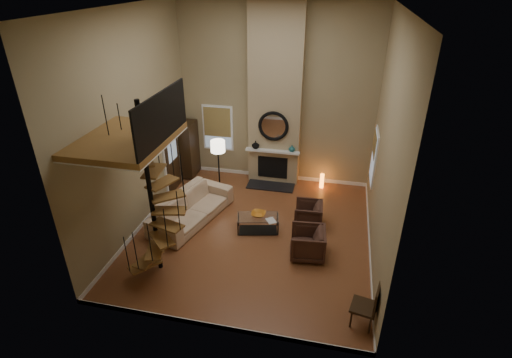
% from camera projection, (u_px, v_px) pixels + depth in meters
% --- Properties ---
extents(ground, '(6.00, 6.50, 0.01)m').
position_uv_depth(ground, '(253.00, 233.00, 10.47)').
color(ground, '#9B5A32').
rests_on(ground, ground).
extents(back_wall, '(6.00, 0.02, 5.50)m').
position_uv_depth(back_wall, '(276.00, 97.00, 11.98)').
color(back_wall, '#9C8B64').
rests_on(back_wall, ground).
extents(front_wall, '(6.00, 0.02, 5.50)m').
position_uv_depth(front_wall, '(207.00, 209.00, 6.38)').
color(front_wall, '#9C8B64').
rests_on(front_wall, ground).
extents(left_wall, '(0.02, 6.50, 5.50)m').
position_uv_depth(left_wall, '(134.00, 126.00, 9.75)').
color(left_wall, '#9C8B64').
rests_on(left_wall, ground).
extents(right_wall, '(0.02, 6.50, 5.50)m').
position_uv_depth(right_wall, '(386.00, 147.00, 8.61)').
color(right_wall, '#9C8B64').
rests_on(right_wall, ground).
extents(ceiling, '(6.00, 6.50, 0.01)m').
position_uv_depth(ceiling, '(252.00, 7.00, 7.89)').
color(ceiling, silver).
rests_on(ceiling, back_wall).
extents(baseboard_back, '(6.00, 0.02, 0.12)m').
position_uv_depth(baseboard_back, '(274.00, 176.00, 13.24)').
color(baseboard_back, white).
rests_on(baseboard_back, ground).
extents(baseboard_front, '(6.00, 0.02, 0.12)m').
position_uv_depth(baseboard_front, '(215.00, 326.00, 7.65)').
color(baseboard_front, white).
rests_on(baseboard_front, ground).
extents(baseboard_left, '(0.02, 6.50, 0.12)m').
position_uv_depth(baseboard_left, '(148.00, 217.00, 11.01)').
color(baseboard_left, white).
rests_on(baseboard_left, ground).
extents(baseboard_right, '(0.02, 6.50, 0.12)m').
position_uv_depth(baseboard_right, '(369.00, 246.00, 9.87)').
color(baseboard_right, white).
rests_on(baseboard_right, ground).
extents(chimney_breast, '(1.60, 0.38, 5.50)m').
position_uv_depth(chimney_breast, '(275.00, 98.00, 11.82)').
color(chimney_breast, tan).
rests_on(chimney_breast, ground).
extents(hearth, '(1.50, 0.60, 0.04)m').
position_uv_depth(hearth, '(271.00, 186.00, 12.68)').
color(hearth, black).
rests_on(hearth, ground).
extents(firebox, '(0.95, 0.02, 0.72)m').
position_uv_depth(firebox, '(273.00, 167.00, 12.68)').
color(firebox, black).
rests_on(firebox, chimney_breast).
extents(mantel, '(1.70, 0.18, 0.06)m').
position_uv_depth(mantel, '(272.00, 151.00, 12.33)').
color(mantel, white).
rests_on(mantel, chimney_breast).
extents(mirror_frame, '(0.94, 0.10, 0.94)m').
position_uv_depth(mirror_frame, '(273.00, 126.00, 12.01)').
color(mirror_frame, black).
rests_on(mirror_frame, chimney_breast).
extents(mirror_disc, '(0.80, 0.01, 0.80)m').
position_uv_depth(mirror_disc, '(273.00, 126.00, 12.01)').
color(mirror_disc, white).
rests_on(mirror_disc, chimney_breast).
extents(vase_left, '(0.24, 0.24, 0.25)m').
position_uv_depth(vase_left, '(256.00, 145.00, 12.40)').
color(vase_left, black).
rests_on(vase_left, mantel).
extents(vase_right, '(0.20, 0.20, 0.21)m').
position_uv_depth(vase_right, '(292.00, 148.00, 12.19)').
color(vase_right, '#1A555B').
rests_on(vase_right, mantel).
extents(window_back, '(1.02, 0.06, 1.52)m').
position_uv_depth(window_back, '(218.00, 127.00, 12.85)').
color(window_back, white).
rests_on(window_back, back_wall).
extents(window_right, '(0.06, 1.02, 1.52)m').
position_uv_depth(window_right, '(374.00, 156.00, 10.87)').
color(window_right, white).
rests_on(window_right, right_wall).
extents(entry_door, '(0.10, 1.05, 2.16)m').
position_uv_depth(entry_door, '(172.00, 158.00, 12.10)').
color(entry_door, white).
rests_on(entry_door, ground).
extents(loft, '(1.70, 2.20, 1.09)m').
position_uv_depth(loft, '(131.00, 137.00, 7.79)').
color(loft, olive).
rests_on(loft, left_wall).
extents(spiral_stair, '(1.47, 1.47, 4.06)m').
position_uv_depth(spiral_stair, '(152.00, 202.00, 8.43)').
color(spiral_stair, black).
rests_on(spiral_stair, ground).
extents(hutch, '(0.38, 0.81, 1.80)m').
position_uv_depth(hutch, '(190.00, 149.00, 12.97)').
color(hutch, '#311F10').
rests_on(hutch, ground).
extents(sofa, '(1.74, 2.87, 0.78)m').
position_uv_depth(sofa, '(192.00, 207.00, 10.85)').
color(sofa, '#CCAD8D').
rests_on(sofa, ground).
extents(armchair_near, '(0.77, 0.75, 0.67)m').
position_uv_depth(armchair_near, '(311.00, 214.00, 10.61)').
color(armchair_near, '#44281F').
rests_on(armchair_near, ground).
extents(armchair_far, '(0.90, 0.88, 0.75)m').
position_uv_depth(armchair_far, '(311.00, 243.00, 9.49)').
color(armchair_far, '#44281F').
rests_on(armchair_far, ground).
extents(coffee_table, '(1.18, 0.77, 0.43)m').
position_uv_depth(coffee_table, '(258.00, 222.00, 10.41)').
color(coffee_table, silver).
rests_on(coffee_table, ground).
extents(bowl, '(0.38, 0.38, 0.09)m').
position_uv_depth(bowl, '(258.00, 214.00, 10.35)').
color(bowl, orange).
rests_on(bowl, coffee_table).
extents(book, '(0.33, 0.35, 0.03)m').
position_uv_depth(book, '(270.00, 221.00, 10.13)').
color(book, gray).
rests_on(book, coffee_table).
extents(floor_lamp, '(0.43, 0.43, 1.75)m').
position_uv_depth(floor_lamp, '(218.00, 151.00, 11.72)').
color(floor_lamp, black).
rests_on(floor_lamp, ground).
extents(accent_lamp, '(0.13, 0.13, 0.47)m').
position_uv_depth(accent_lamp, '(322.00, 181.00, 12.50)').
color(accent_lamp, orange).
rests_on(accent_lamp, ground).
extents(side_chair, '(0.56, 0.56, 0.99)m').
position_uv_depth(side_chair, '(369.00, 305.00, 7.51)').
color(side_chair, '#311F10').
rests_on(side_chair, ground).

